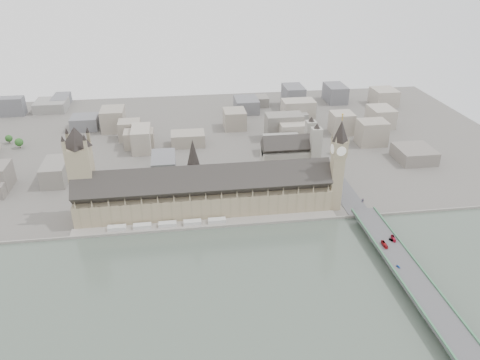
{
  "coord_description": "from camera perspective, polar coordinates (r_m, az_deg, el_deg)",
  "views": [
    {
      "loc": [
        -22.48,
        -412.55,
        257.26
      ],
      "look_at": [
        37.83,
        21.77,
        34.04
      ],
      "focal_mm": 35.0,
      "sensor_mm": 36.0,
      "label": 1
    }
  ],
  "objects": [
    {
      "name": "car_silver",
      "position": [
        459.2,
        17.93,
        -6.95
      ],
      "size": [
        3.15,
        4.7,
        1.47
      ],
      "primitive_type": "imported",
      "rotation": [
        0.0,
        0.0,
        0.4
      ],
      "color": "gray",
      "rests_on": "westminster_bridge"
    },
    {
      "name": "river_thames",
      "position": [
        357.73,
        -2.0,
        -19.03
      ],
      "size": [
        600.0,
        600.0,
        0.0
      ],
      "primitive_type": "plane",
      "color": "#475449",
      "rests_on": "ground"
    },
    {
      "name": "westminster_bridge",
      "position": [
        450.85,
        18.03,
        -8.56
      ],
      "size": [
        25.0,
        325.0,
        10.25
      ],
      "primitive_type": "cube",
      "color": "#474749",
      "rests_on": "ground"
    },
    {
      "name": "elizabeth_tower",
      "position": [
        492.23,
        11.87,
        2.5
      ],
      "size": [
        17.0,
        17.0,
        107.5
      ],
      "color": "gray",
      "rests_on": "ground"
    },
    {
      "name": "river_terrace",
      "position": [
        479.84,
        -4.01,
        -5.38
      ],
      "size": [
        270.0,
        15.0,
        2.0
      ],
      "primitive_type": "cube",
      "color": "gray",
      "rests_on": "ground"
    },
    {
      "name": "red_bus_south",
      "position": [
        460.58,
        18.19,
        -6.79
      ],
      "size": [
        3.89,
        10.14,
        2.76
      ],
      "primitive_type": "imported",
      "rotation": [
        0.0,
        0.0,
        -0.16
      ],
      "color": "red",
      "rests_on": "westminster_bridge"
    },
    {
      "name": "red_bus_north",
      "position": [
        449.37,
        17.19,
        -7.52
      ],
      "size": [
        2.66,
        11.01,
        3.06
      ],
      "primitive_type": "imported",
      "rotation": [
        0.0,
        0.0,
        -0.01
      ],
      "color": "#A51218",
      "rests_on": "westminster_bridge"
    },
    {
      "name": "embankment_wall",
      "position": [
        473.25,
        -3.95,
        -5.81
      ],
      "size": [
        600.0,
        1.5,
        3.0
      ],
      "primitive_type": "cube",
      "color": "gray",
      "rests_on": "ground"
    },
    {
      "name": "car_blue",
      "position": [
        426.74,
        18.74,
        -9.96
      ],
      "size": [
        2.61,
        4.28,
        1.36
      ],
      "primitive_type": "imported",
      "rotation": [
        0.0,
        0.0,
        0.27
      ],
      "color": "#174097",
      "rests_on": "westminster_bridge"
    },
    {
      "name": "palace_of_westminster",
      "position": [
        492.3,
        -4.33,
        -1.56
      ],
      "size": [
        265.0,
        40.73,
        55.44
      ],
      "color": "gray",
      "rests_on": "ground"
    },
    {
      "name": "westminster_abbey",
      "position": [
        573.86,
        6.24,
        2.94
      ],
      "size": [
        68.0,
        36.0,
        64.0
      ],
      "color": "gray",
      "rests_on": "ground"
    },
    {
      "name": "victoria_tower",
      "position": [
        493.01,
        -18.81,
        1.25
      ],
      "size": [
        30.0,
        30.0,
        100.0
      ],
      "color": "gray",
      "rests_on": "ground"
    },
    {
      "name": "central_tower",
      "position": [
        481.89,
        -5.72,
        2.4
      ],
      "size": [
        13.0,
        13.0,
        48.0
      ],
      "color": "#83735A",
      "rests_on": "ground"
    },
    {
      "name": "city_skyline_inland",
      "position": [
        699.75,
        -5.63,
        6.94
      ],
      "size": [
        720.0,
        360.0,
        38.0
      ],
      "primitive_type": null,
      "color": "gray",
      "rests_on": "ground"
    },
    {
      "name": "car_approach",
      "position": [
        517.09,
        14.73,
        -2.43
      ],
      "size": [
        4.4,
        6.12,
        1.65
      ],
      "primitive_type": "imported",
      "rotation": [
        0.0,
        0.0,
        -0.42
      ],
      "color": "gray",
      "rests_on": "westminster_bridge"
    },
    {
      "name": "terrace_tents",
      "position": [
        478.46,
        -8.83,
        -5.34
      ],
      "size": [
        118.0,
        7.0,
        4.0
      ],
      "color": "silver",
      "rests_on": "river_terrace"
    },
    {
      "name": "bridge_parapets",
      "position": [
        416.5,
        20.67,
        -11.36
      ],
      "size": [
        25.0,
        235.0,
        1.15
      ],
      "primitive_type": null,
      "color": "#3E714F",
      "rests_on": "westminster_bridge"
    },
    {
      "name": "ground",
      "position": [
        486.71,
        -4.08,
        -5.01
      ],
      "size": [
        900.0,
        900.0,
        0.0
      ],
      "primitive_type": "plane",
      "color": "#595651",
      "rests_on": "ground"
    },
    {
      "name": "park_trees",
      "position": [
        534.64,
        -5.65,
        -1.01
      ],
      "size": [
        110.0,
        30.0,
        15.0
      ],
      "primitive_type": null,
      "color": "#244F1C",
      "rests_on": "ground"
    }
  ]
}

